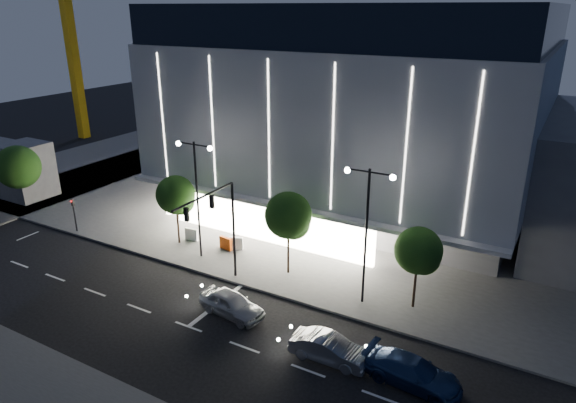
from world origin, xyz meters
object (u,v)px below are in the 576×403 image
Objects in this scene: ped_signal_far at (74,212)px; traffic_mast at (220,218)px; car_lead at (231,304)px; tree_left at (176,197)px; barrier_b at (192,234)px; barrier_d at (236,243)px; street_lamp_west at (196,183)px; car_third at (413,372)px; tree_mid at (289,218)px; barrier_c at (226,243)px; street_lamp_east at (367,217)px; tree_right at (419,253)px; car_second at (329,349)px.

traffic_mast is at bearing -4.15° from ped_signal_far.
ped_signal_far is 18.88m from car_lead.
tree_left is 5.20× the size of barrier_b.
traffic_mast is 6.43× the size of barrier_d.
street_lamp_west is 9.78m from car_lead.
tree_left is at bearing 64.75° from car_lead.
car_lead is 0.89× the size of car_third.
car_lead is at bearing -11.19° from ped_signal_far.
street_lamp_west reaches higher than tree_left.
tree_mid reaches higher than barrier_c.
car_lead is at bearing -79.41° from barrier_d.
street_lamp_west reaches higher than ped_signal_far.
car_lead is at bearing -141.63° from street_lamp_east.
barrier_b is (-18.46, 0.85, -3.23)m from tree_right.
car_third reaches higher than barrier_d.
car_lead is (18.48, -3.66, -1.13)m from ped_signal_far.
car_third is (10.96, -6.82, -3.62)m from tree_mid.
tree_right is (9.00, -0.00, -0.45)m from tree_mid.
barrier_d is (0.67, 0.41, 0.00)m from barrier_c.
tree_mid is at bearing -10.92° from barrier_b.
street_lamp_west is at bearing 76.92° from car_third.
traffic_mast reaches higher than ped_signal_far.
tree_mid is at bearing 170.31° from street_lamp_east.
car_lead is 8.87m from barrier_d.
car_third is at bearing -48.87° from barrier_d.
street_lamp_west is 7.28m from tree_mid.
street_lamp_west is at bearing -176.36° from tree_right.
street_lamp_west is 1.82× the size of car_third.
tree_left is 1.33× the size of car_second.
barrier_c is at bearing 14.49° from ped_signal_far.
traffic_mast is 1.64× the size of car_second.
car_lead is 11.35m from barrier_b.
street_lamp_east is at bearing -161.37° from tree_right.
tree_mid is at bearing 40.70° from car_second.
car_lead is (-0.54, -6.18, -3.58)m from tree_mid.
tree_right is at bearing 20.83° from car_third.
tree_mid is 10.36m from car_second.
ped_signal_far reaches higher than car_second.
car_third is 18.24m from barrier_d.
street_lamp_west is at bearing 7.13° from ped_signal_far.
car_lead is (2.48, -2.50, -4.27)m from traffic_mast.
ped_signal_far is 9.61m from tree_left.
tree_left reaches higher than barrier_b.
barrier_d is (-2.38, 4.92, -4.38)m from traffic_mast.
tree_mid is (7.03, 1.02, -1.62)m from street_lamp_west.
street_lamp_east reaches higher than car_third.
barrier_c is (-3.04, 4.51, -4.38)m from traffic_mast.
street_lamp_west is at bearing 63.96° from car_second.
tree_mid is 1.12× the size of tree_right.
barrier_c is (-15.07, 0.83, -3.23)m from tree_right.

